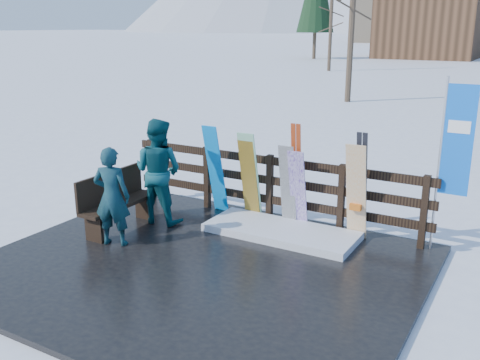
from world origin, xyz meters
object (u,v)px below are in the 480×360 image
Objects in this scene: snowboard_0 at (215,169)px; snowboard_3 at (298,190)px; bench at (116,199)px; rental_flag at (453,147)px; snowboard_5 at (356,193)px; snowboard_2 at (249,179)px; snowboard_4 at (288,187)px; person_back at (158,171)px; snowboard_1 at (250,176)px; person_front at (112,197)px.

snowboard_0 is 1.60m from snowboard_3.
bench is 5.30m from rental_flag.
snowboard_2 is at bearing -180.00° from snowboard_5.
snowboard_4 is at bearing 31.56° from bench.
person_back is at bearing -147.17° from snowboard_2.
bench is at bearing -150.26° from snowboard_3.
snowboard_1 reaches higher than snowboard_3.
rental_flag is at bearing 11.81° from snowboard_5.
snowboard_0 is 2.58m from snowboard_5.
snowboard_2 is at bearing -152.39° from person_back.
snowboard_0 is 1.04m from person_back.
person_front is 1.17m from person_back.
snowboard_0 is at bearing -131.44° from person_back.
snowboard_4 is (0.73, 0.00, -0.03)m from snowboard_2.
snowboard_2 is at bearing -180.00° from snowboard_1.
rental_flag is at bearing 6.77° from snowboard_3.
snowboard_4 is 2.21m from person_back.
snowboard_0 is at bearing -180.00° from snowboard_5.
snowboard_4 is (-0.18, 0.00, 0.03)m from snowboard_3.
snowboard_1 reaches higher than snowboard_4.
snowboard_4 is at bearing 0.00° from snowboard_1.
snowboard_5 is (1.88, 0.00, 0.00)m from snowboard_1.
person_back reaches higher than snowboard_5.
bench is 2.85m from snowboard_4.
snowboard_0 is at bearing -126.43° from person_front.
person_back reaches higher than snowboard_2.
snowboard_2 is 1.04× the size of snowboard_4.
snowboard_3 is at bearing -164.44° from person_back.
person_front is (0.41, -0.51, 0.26)m from bench.
rental_flag reaches higher than snowboard_2.
snowboard_1 is 1.57m from person_back.
person_back is at bearing 58.84° from bench.
snowboard_3 is at bearing -0.00° from snowboard_1.
snowboard_1 is 0.90m from snowboard_3.
snowboard_3 is at bearing 29.74° from bench.
person_back is at bearing -166.11° from rental_flag.
snowboard_1 is 1.07× the size of snowboard_2.
snowboard_5 is at bearing 0.00° from snowboard_2.
snowboard_0 is 1.12× the size of snowboard_2.
rental_flag is 5.08m from person_front.
snowboard_0 is 1.04× the size of snowboard_5.
rental_flag is (1.29, 0.27, 0.82)m from snowboard_5.
snowboard_4 is (2.42, 1.49, 0.20)m from bench.
snowboard_3 is 0.18m from snowboard_4.
rental_flag reaches higher than snowboard_0.
bench is at bearing -138.95° from snowboard_1.
snowboard_3 is at bearing -0.00° from snowboard_4.
person_back is (-1.30, -0.84, 0.16)m from snowboard_2.
bench is at bearing -71.14° from person_front.
snowboard_0 is 0.93× the size of person_back.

